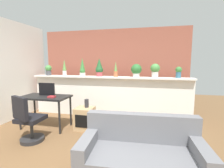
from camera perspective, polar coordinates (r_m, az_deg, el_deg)
The scene contains 19 objects.
ground_plane at distance 3.00m, azimuth -11.89°, elevation -23.05°, with size 12.00×12.00×0.00m, color brown.
divider_wall at distance 4.58m, azimuth -1.41°, elevation -4.67°, with size 4.40×0.16×1.10m, color white.
plant_shelf at distance 4.45m, azimuth -1.56°, elevation 2.39°, with size 4.40×0.31×0.04m, color white.
brick_wall_behind at distance 5.06m, azimuth 0.29°, elevation 4.52°, with size 4.40×0.10×2.50m, color #9E5442.
potted_plant_0 at distance 5.18m, azimuth -21.26°, elevation 4.65°, with size 0.19×0.19×0.30m.
potted_plant_1 at distance 4.96m, azimuth -16.25°, elevation 5.17°, with size 0.12×0.12×0.46m.
potted_plant_2 at distance 4.64m, azimuth -10.28°, elevation 5.41°, with size 0.16×0.16×0.51m.
potted_plant_3 at distance 4.50m, azimuth -4.46°, elevation 5.65°, with size 0.21×0.21×0.50m.
potted_plant_4 at distance 4.36m, azimuth 1.30°, elevation 4.77°, with size 0.11×0.11×0.41m.
potted_plant_5 at distance 4.33m, azimuth 8.48°, elevation 4.87°, with size 0.28×0.28×0.34m.
potted_plant_6 at distance 4.29m, azimuth 14.80°, elevation 4.84°, with size 0.23×0.23×0.35m.
potted_plant_7 at distance 4.36m, azimuth 22.19°, elevation 4.00°, with size 0.15×0.15×0.28m.
desk at distance 4.09m, azimuth -22.25°, elevation -5.08°, with size 1.10×0.60×0.75m.
tv_monitor at distance 4.11m, azimuth -21.80°, elevation -1.69°, with size 0.40×0.04×0.29m, color black.
office_chair at distance 3.55m, azimuth -27.15°, elevation -11.89°, with size 0.51×0.51×0.91m.
side_cube_shelf at distance 3.87m, azimuth -9.53°, elevation -11.73°, with size 0.40×0.41×0.50m.
vase_on_shelf at distance 3.80m, azimuth -8.84°, elevation -6.66°, with size 0.10×0.10×0.19m, color #2D2D33.
book_on_desk at distance 3.85m, azimuth -20.31°, elevation -4.20°, with size 0.15×0.11×0.04m, color #B22D33.
couch at distance 2.37m, azimuth 10.06°, elevation -24.05°, with size 1.61×0.86×0.80m.
Camera 1 is at (1.13, -2.33, 1.53)m, focal length 26.21 mm.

